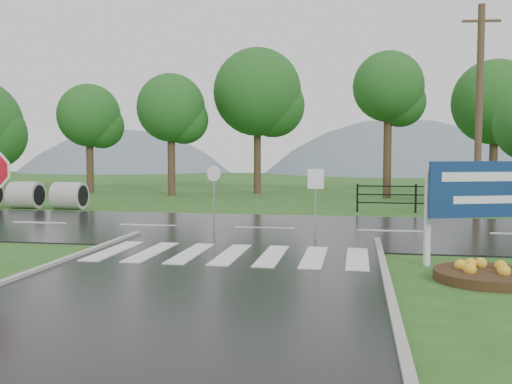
# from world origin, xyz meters

# --- Properties ---
(ground) EXTENTS (120.00, 120.00, 0.00)m
(ground) POSITION_xyz_m (0.00, 0.00, 0.00)
(ground) COLOR #27581D
(ground) RESTS_ON ground
(main_road) EXTENTS (90.00, 8.00, 0.04)m
(main_road) POSITION_xyz_m (0.00, 10.00, 0.00)
(main_road) COLOR black
(main_road) RESTS_ON ground
(crosswalk) EXTENTS (6.50, 2.80, 0.02)m
(crosswalk) POSITION_xyz_m (0.00, 5.00, 0.06)
(crosswalk) COLOR silver
(crosswalk) RESTS_ON ground
(fence_west) EXTENTS (9.58, 0.08, 1.20)m
(fence_west) POSITION_xyz_m (7.75, 16.00, 0.72)
(fence_west) COLOR black
(fence_west) RESTS_ON ground
(hills) EXTENTS (102.00, 48.00, 48.00)m
(hills) POSITION_xyz_m (3.49, 65.00, -15.54)
(hills) COLOR slate
(hills) RESTS_ON ground
(treeline) EXTENTS (83.20, 5.20, 10.00)m
(treeline) POSITION_xyz_m (1.00, 24.00, 0.00)
(treeline) COLOR #19511A
(treeline) RESTS_ON ground
(estate_billboard) EXTENTS (2.57, 0.96, 2.32)m
(estate_billboard) POSITION_xyz_m (5.73, 4.69, 1.59)
(estate_billboard) COLOR silver
(estate_billboard) RESTS_ON ground
(flower_bed) EXTENTS (1.98, 1.98, 0.40)m
(flower_bed) POSITION_xyz_m (5.46, 3.35, 0.15)
(flower_bed) COLOR #332111
(flower_bed) RESTS_ON ground
(reg_sign_small) EXTENTS (0.46, 0.07, 2.05)m
(reg_sign_small) POSITION_xyz_m (1.83, 7.71, 1.46)
(reg_sign_small) COLOR #939399
(reg_sign_small) RESTS_ON ground
(reg_sign_round) EXTENTS (0.48, 0.16, 2.11)m
(reg_sign_round) POSITION_xyz_m (-1.40, 8.89, 1.35)
(reg_sign_round) COLOR #939399
(reg_sign_round) RESTS_ON ground
(utility_pole_east) EXTENTS (1.47, 0.28, 8.25)m
(utility_pole_east) POSITION_xyz_m (7.67, 15.50, 4.19)
(utility_pole_east) COLOR #473523
(utility_pole_east) RESTS_ON ground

